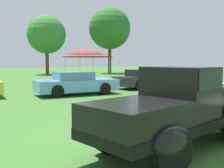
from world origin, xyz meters
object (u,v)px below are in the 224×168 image
at_px(feature_pickup_truck, 177,107).
at_px(show_car_skyblue, 76,83).
at_px(canopy_tent_right_field, 87,53).
at_px(show_car_charcoal, 144,79).

height_order(feature_pickup_truck, show_car_skyblue, feature_pickup_truck).
bearing_deg(canopy_tent_right_field, show_car_skyblue, -122.69).
xyz_separation_m(show_car_charcoal, canopy_tent_right_field, (-0.84, 6.26, 1.82)).
height_order(feature_pickup_truck, canopy_tent_right_field, canopy_tent_right_field).
bearing_deg(show_car_skyblue, feature_pickup_truck, -103.59).
relative_size(feature_pickup_truck, show_car_skyblue, 1.00).
bearing_deg(canopy_tent_right_field, feature_pickup_truck, -112.49).
relative_size(show_car_charcoal, canopy_tent_right_field, 1.42).
xyz_separation_m(show_car_skyblue, show_car_charcoal, (5.28, 0.66, -0.00)).
distance_m(show_car_skyblue, canopy_tent_right_field, 8.42).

